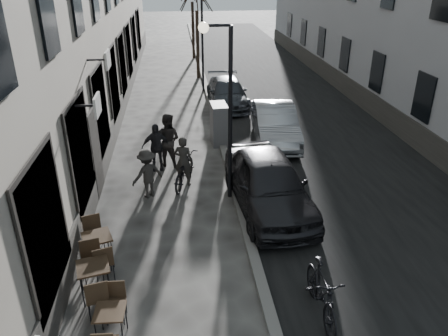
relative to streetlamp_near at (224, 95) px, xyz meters
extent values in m
cube|color=black|center=(4.02, 10.00, -3.16)|extent=(7.30, 60.00, 0.00)
cube|color=#65635F|center=(0.37, 10.00, -3.10)|extent=(0.25, 60.00, 0.12)
cylinder|color=black|center=(0.17, 0.00, -0.66)|extent=(0.12, 0.12, 5.00)
cylinder|color=black|center=(-0.18, 0.00, 1.84)|extent=(0.70, 0.08, 0.08)
sphere|color=#FFF2CC|center=(-0.53, 0.00, 1.79)|extent=(0.28, 0.28, 0.28)
cylinder|color=black|center=(0.17, 12.00, -0.66)|extent=(0.12, 0.12, 5.00)
cylinder|color=black|center=(0.07, 15.00, -1.21)|extent=(0.20, 0.20, 3.90)
cylinder|color=black|center=(0.07, 21.00, -1.21)|extent=(0.20, 0.20, 3.90)
cube|color=#312116|center=(-2.70, -5.26, -2.49)|extent=(0.59, 0.59, 0.04)
cylinder|color=black|center=(-2.94, -5.48, -2.83)|extent=(0.02, 0.02, 0.65)
cylinder|color=black|center=(-2.47, -5.51, -2.83)|extent=(0.02, 0.02, 0.65)
cylinder|color=black|center=(-2.92, -5.01, -2.83)|extent=(0.02, 0.02, 0.65)
cylinder|color=black|center=(-2.45, -5.04, -2.83)|extent=(0.02, 0.02, 0.65)
cube|color=#312116|center=(-3.18, -4.02, -2.39)|extent=(0.78, 0.78, 0.04)
cylinder|color=black|center=(-3.38, -4.35, -2.79)|extent=(0.02, 0.02, 0.75)
cylinder|color=black|center=(-2.86, -4.22, -2.79)|extent=(0.02, 0.02, 0.75)
cylinder|color=black|center=(-3.51, -3.82, -2.79)|extent=(0.02, 0.02, 0.75)
cylinder|color=black|center=(-2.99, -3.69, -2.79)|extent=(0.02, 0.02, 0.75)
cube|color=#312116|center=(-3.27, -2.91, -2.40)|extent=(0.80, 0.80, 0.04)
cylinder|color=black|center=(-3.44, -3.25, -2.79)|extent=(0.02, 0.02, 0.74)
cylinder|color=black|center=(-2.93, -3.08, -2.79)|extent=(0.02, 0.02, 0.74)
cylinder|color=black|center=(-3.61, -2.74, -2.79)|extent=(0.02, 0.02, 0.74)
cylinder|color=black|center=(-3.10, -2.58, -2.79)|extent=(0.02, 0.02, 0.74)
cube|color=#58585A|center=(0.27, 4.30, -2.37)|extent=(0.63, 1.08, 1.58)
imported|color=black|center=(-1.18, 0.94, -2.66)|extent=(1.21, 2.02, 1.00)
imported|color=#2A2724|center=(-1.18, 0.94, -2.34)|extent=(0.69, 0.55, 1.64)
imported|color=black|center=(-1.67, 2.49, -2.22)|extent=(1.12, 1.02, 1.88)
imported|color=#2D2A27|center=(-2.27, 0.28, -2.40)|extent=(1.13, 1.00, 1.52)
imported|color=black|center=(-2.06, 2.15, -2.33)|extent=(1.00, 0.50, 1.65)
imported|color=black|center=(1.17, -0.77, -2.35)|extent=(2.27, 4.88, 1.62)
imported|color=#9FA2A8|center=(2.47, 4.29, -2.44)|extent=(1.89, 4.50, 1.44)
imported|color=#32363B|center=(1.17, 9.19, -2.52)|extent=(1.85, 4.43, 1.28)
imported|color=black|center=(1.37, -5.08, -2.59)|extent=(0.56, 1.92, 1.15)
camera|label=1|loc=(-1.27, -11.54, 3.33)|focal=35.00mm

